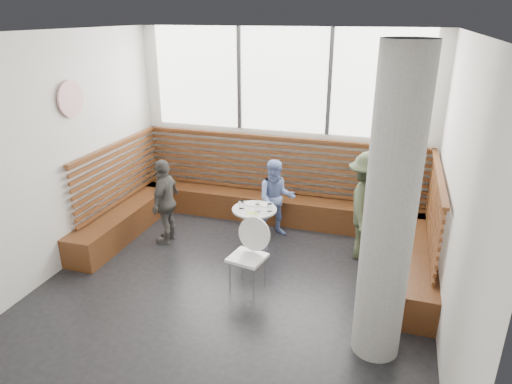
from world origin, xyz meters
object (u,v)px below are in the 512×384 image
(concrete_column, at_px, (390,213))
(cafe_chair, at_px, (249,249))
(adult_man, at_px, (367,207))
(child_back, at_px, (276,199))
(cafe_table, at_px, (254,221))
(child_left, at_px, (166,201))

(concrete_column, height_order, cafe_chair, concrete_column)
(cafe_chair, bearing_deg, adult_man, 53.56)
(child_back, bearing_deg, cafe_chair, -108.25)
(cafe_table, height_order, adult_man, adult_man)
(cafe_table, relative_size, child_back, 0.54)
(concrete_column, relative_size, cafe_table, 4.67)
(adult_man, bearing_deg, child_left, 99.05)
(cafe_table, distance_m, child_back, 0.63)
(concrete_column, relative_size, adult_man, 1.98)
(cafe_table, bearing_deg, concrete_column, -41.88)
(adult_man, xyz_separation_m, child_back, (-1.43, 0.30, -0.17))
(concrete_column, bearing_deg, cafe_table, 138.12)
(adult_man, bearing_deg, child_back, 79.40)
(cafe_chair, bearing_deg, cafe_table, 114.51)
(cafe_table, height_order, cafe_chair, cafe_chair)
(cafe_chair, bearing_deg, child_left, 163.49)
(concrete_column, bearing_deg, child_back, 127.04)
(concrete_column, height_order, child_left, concrete_column)
(cafe_table, xyz_separation_m, adult_man, (1.60, 0.28, 0.32))
(cafe_chair, relative_size, child_back, 0.75)
(concrete_column, xyz_separation_m, cafe_table, (-1.91, 1.71, -1.11))
(child_back, height_order, child_left, child_left)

